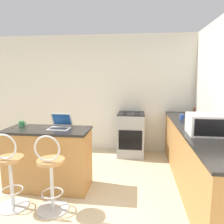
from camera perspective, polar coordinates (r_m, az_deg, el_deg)
ground_plane at (r=2.97m, az=-13.85°, el=-25.65°), size 20.00×20.00×0.00m
wall_back at (r=5.02m, az=-3.67°, el=4.81°), size 12.00×0.06×2.60m
breakfast_bar at (r=3.51m, az=-16.23°, el=-11.56°), size 1.26×0.57×0.92m
counter_right at (r=3.66m, az=21.39°, el=-10.96°), size 0.62×3.16×0.92m
bar_stool_near at (r=3.16m, az=-25.12°, el=-14.25°), size 0.40×0.40×1.01m
bar_stool_far at (r=2.92m, az=-15.66°, el=-15.66°), size 0.40×0.40×1.01m
laptop at (r=3.37m, az=-13.36°, el=-3.20°), size 0.31×0.30×0.22m
microwave at (r=3.18m, az=23.98°, el=-2.99°), size 0.53×0.41×0.27m
stove_range at (r=4.74m, az=4.95°, el=-5.79°), size 0.56×0.60×0.93m
mug_blue at (r=4.14m, az=17.84°, el=-1.21°), size 0.09×0.08×0.09m
mug_green at (r=3.67m, az=-22.52°, el=-2.83°), size 0.10×0.08×0.09m
pepper_mill at (r=4.21m, az=20.66°, el=-0.34°), size 0.05×0.05×0.23m
mug_white at (r=3.71m, az=20.36°, el=-2.45°), size 0.11×0.09×0.10m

